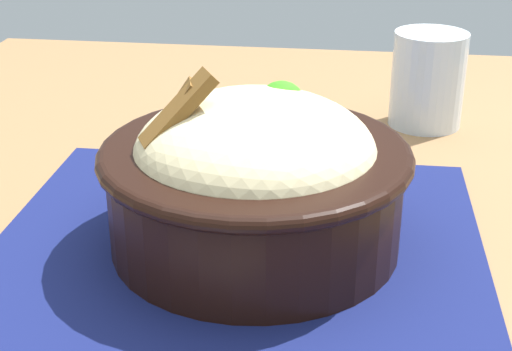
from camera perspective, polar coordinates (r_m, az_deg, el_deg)
The scene contains 4 objects.
table at distance 0.59m, azimuth -1.25°, elevation -11.64°, with size 1.06×0.82×0.78m.
placemat at distance 0.52m, azimuth -2.36°, elevation -7.16°, with size 0.38×0.34×0.00m, color #11194C.
bowl at distance 0.53m, azimuth -0.00°, elevation 0.25°, with size 0.21×0.21×0.13m.
drinking_glass at distance 0.77m, azimuth 12.60°, elevation 6.55°, with size 0.07×0.07×0.09m.
Camera 1 is at (0.47, 0.08, 1.05)m, focal length 53.87 mm.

